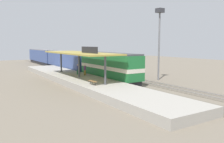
{
  "coord_description": "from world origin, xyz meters",
  "views": [
    {
      "loc": [
        -19.05,
        -32.82,
        5.96
      ],
      "look_at": [
        -1.38,
        -4.43,
        2.0
      ],
      "focal_mm": 37.25,
      "sensor_mm": 36.0,
      "label": 1
    }
  ],
  "objects_px": {
    "platform_bench": "(93,81)",
    "locomotive": "(109,66)",
    "freight_car": "(111,65)",
    "person_waiting": "(78,69)",
    "passenger_carriage_rear": "(42,56)",
    "passenger_carriage_front": "(67,60)",
    "light_mast": "(159,29)",
    "person_walking": "(85,69)"
  },
  "relations": [
    {
      "from": "freight_car",
      "to": "person_waiting",
      "type": "relative_size",
      "value": 7.02
    },
    {
      "from": "locomotive",
      "to": "person_walking",
      "type": "xyz_separation_m",
      "value": [
        -2.95,
        2.66,
        -0.56
      ]
    },
    {
      "from": "passenger_carriage_rear",
      "to": "person_walking",
      "type": "relative_size",
      "value": 11.7
    },
    {
      "from": "person_walking",
      "to": "freight_car",
      "type": "bearing_deg",
      "value": 28.92
    },
    {
      "from": "passenger_carriage_front",
      "to": "platform_bench",
      "type": "bearing_deg",
      "value": -104.0
    },
    {
      "from": "platform_bench",
      "to": "passenger_carriage_rear",
      "type": "relative_size",
      "value": 0.08
    },
    {
      "from": "platform_bench",
      "to": "passenger_carriage_front",
      "type": "bearing_deg",
      "value": 76.0
    },
    {
      "from": "passenger_carriage_front",
      "to": "passenger_carriage_rear",
      "type": "relative_size",
      "value": 1.0
    },
    {
      "from": "locomotive",
      "to": "person_waiting",
      "type": "distance_m",
      "value": 5.51
    },
    {
      "from": "person_walking",
      "to": "person_waiting",
      "type": "bearing_deg",
      "value": 110.76
    },
    {
      "from": "platform_bench",
      "to": "person_walking",
      "type": "relative_size",
      "value": 0.99
    },
    {
      "from": "light_mast",
      "to": "person_walking",
      "type": "height_order",
      "value": "light_mast"
    },
    {
      "from": "platform_bench",
      "to": "freight_car",
      "type": "bearing_deg",
      "value": 50.56
    },
    {
      "from": "passenger_carriage_front",
      "to": "freight_car",
      "type": "distance_m",
      "value": 12.09
    },
    {
      "from": "person_walking",
      "to": "light_mast",
      "type": "bearing_deg",
      "value": -28.14
    },
    {
      "from": "passenger_carriage_front",
      "to": "freight_car",
      "type": "bearing_deg",
      "value": -67.62
    },
    {
      "from": "platform_bench",
      "to": "freight_car",
      "type": "relative_size",
      "value": 0.14
    },
    {
      "from": "light_mast",
      "to": "person_waiting",
      "type": "bearing_deg",
      "value": 147.27
    },
    {
      "from": "locomotive",
      "to": "passenger_carriage_rear",
      "type": "bearing_deg",
      "value": 90.0
    },
    {
      "from": "platform_bench",
      "to": "passenger_carriage_front",
      "type": "height_order",
      "value": "passenger_carriage_front"
    },
    {
      "from": "freight_car",
      "to": "light_mast",
      "type": "xyz_separation_m",
      "value": [
        3.2,
        -9.92,
        6.43
      ]
    },
    {
      "from": "platform_bench",
      "to": "locomotive",
      "type": "distance_m",
      "value": 8.59
    },
    {
      "from": "freight_car",
      "to": "person_waiting",
      "type": "distance_m",
      "value": 8.55
    },
    {
      "from": "locomotive",
      "to": "passenger_carriage_rear",
      "type": "height_order",
      "value": "locomotive"
    },
    {
      "from": "passenger_carriage_front",
      "to": "person_walking",
      "type": "distance_m",
      "value": 15.63
    },
    {
      "from": "freight_car",
      "to": "person_waiting",
      "type": "xyz_separation_m",
      "value": [
        -8.13,
        -2.64,
        -0.12
      ]
    },
    {
      "from": "freight_car",
      "to": "person_waiting",
      "type": "bearing_deg",
      "value": -162.02
    },
    {
      "from": "light_mast",
      "to": "person_walking",
      "type": "bearing_deg",
      "value": 151.86
    },
    {
      "from": "person_walking",
      "to": "platform_bench",
      "type": "bearing_deg",
      "value": -109.27
    },
    {
      "from": "locomotive",
      "to": "person_walking",
      "type": "height_order",
      "value": "locomotive"
    },
    {
      "from": "platform_bench",
      "to": "light_mast",
      "type": "bearing_deg",
      "value": 12.12
    },
    {
      "from": "platform_bench",
      "to": "light_mast",
      "type": "height_order",
      "value": "light_mast"
    },
    {
      "from": "platform_bench",
      "to": "person_walking",
      "type": "height_order",
      "value": "person_walking"
    },
    {
      "from": "passenger_carriage_rear",
      "to": "freight_car",
      "type": "height_order",
      "value": "passenger_carriage_rear"
    },
    {
      "from": "locomotive",
      "to": "freight_car",
      "type": "relative_size",
      "value": 1.2
    },
    {
      "from": "freight_car",
      "to": "light_mast",
      "type": "height_order",
      "value": "light_mast"
    },
    {
      "from": "passenger_carriage_rear",
      "to": "light_mast",
      "type": "distance_m",
      "value": 43.05
    },
    {
      "from": "passenger_carriage_rear",
      "to": "person_waiting",
      "type": "height_order",
      "value": "passenger_carriage_rear"
    },
    {
      "from": "person_waiting",
      "to": "person_walking",
      "type": "relative_size",
      "value": 1.0
    },
    {
      "from": "passenger_carriage_rear",
      "to": "freight_car",
      "type": "distance_m",
      "value": 32.3
    },
    {
      "from": "platform_bench",
      "to": "locomotive",
      "type": "relative_size",
      "value": 0.12
    },
    {
      "from": "locomotive",
      "to": "person_waiting",
      "type": "xyz_separation_m",
      "value": [
        -3.53,
        4.19,
        -0.56
      ]
    }
  ]
}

